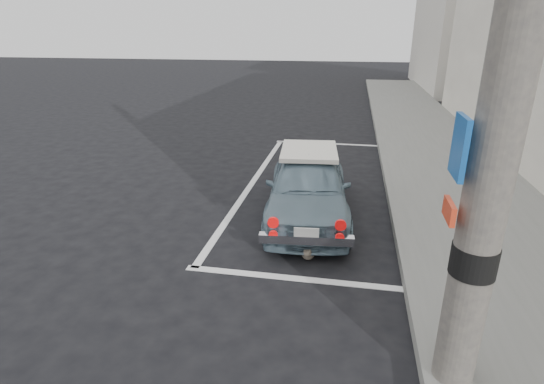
# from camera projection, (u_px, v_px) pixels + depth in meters

# --- Properties ---
(ground) EXTENTS (80.00, 80.00, 0.00)m
(ground) POSITION_uv_depth(u_px,v_px,m) (267.00, 256.00, 5.97)
(ground) COLOR black
(ground) RESTS_ON ground
(sidewalk) EXTENTS (2.80, 40.00, 0.15)m
(sidewalk) POSITION_uv_depth(u_px,v_px,m) (474.00, 212.00, 7.23)
(sidewalk) COLOR slate
(sidewalk) RESTS_ON ground
(building_far) EXTENTS (3.50, 10.00, 8.00)m
(building_far) POSITION_uv_depth(u_px,v_px,m) (463.00, 9.00, 21.81)
(building_far) COLOR beige
(building_far) RESTS_ON ground
(pline_rear) EXTENTS (3.00, 0.12, 0.01)m
(pline_rear) POSITION_uv_depth(u_px,v_px,m) (298.00, 279.00, 5.43)
(pline_rear) COLOR silver
(pline_rear) RESTS_ON ground
(pline_front) EXTENTS (3.00, 0.12, 0.01)m
(pline_front) POSITION_uv_depth(u_px,v_px,m) (330.00, 144.00, 11.85)
(pline_front) COLOR silver
(pline_front) RESTS_ON ground
(pline_side) EXTENTS (0.12, 7.00, 0.01)m
(pline_side) POSITION_uv_depth(u_px,v_px,m) (253.00, 182.00, 8.88)
(pline_side) COLOR silver
(pline_side) RESTS_ON ground
(retro_coupe) EXTENTS (1.63, 3.42, 1.13)m
(retro_coupe) POSITION_uv_depth(u_px,v_px,m) (308.00, 185.00, 7.06)
(retro_coupe) COLOR gray
(retro_coupe) RESTS_ON ground
(cat) EXTENTS (0.19, 0.43, 0.23)m
(cat) POSITION_uv_depth(u_px,v_px,m) (308.00, 252.00, 5.87)
(cat) COLOR #66584E
(cat) RESTS_ON ground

